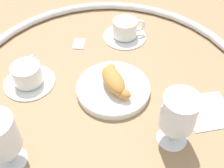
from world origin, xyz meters
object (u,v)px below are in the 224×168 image
object	(u,v)px
croissant_large	(113,81)
folded_napkin	(208,111)
pastry_plate	(112,89)
coffee_cup_near	(28,76)
juice_glass_left	(179,114)
sugar_packet	(79,43)
coffee_cup_far	(125,30)

from	to	relation	value
croissant_large	folded_napkin	distance (m)	0.24
pastry_plate	coffee_cup_near	xyz separation A→B (m)	(-0.15, -0.17, 0.01)
croissant_large	coffee_cup_near	bearing A→B (deg)	-130.21
juice_glass_left	folded_napkin	world-z (taller)	juice_glass_left
juice_glass_left	folded_napkin	distance (m)	0.16
juice_glass_left	sugar_packet	distance (m)	0.43
pastry_plate	juice_glass_left	distance (m)	0.21
croissant_large	sugar_packet	xyz separation A→B (m)	(-0.22, 0.02, -0.04)
juice_glass_left	sugar_packet	xyz separation A→B (m)	(-0.42, -0.02, -0.09)
pastry_plate	croissant_large	size ratio (longest dim) A/B	1.42
pastry_plate	sugar_packet	distance (m)	0.22
pastry_plate	folded_napkin	world-z (taller)	pastry_plate
pastry_plate	coffee_cup_far	world-z (taller)	coffee_cup_far
sugar_packet	juice_glass_left	bearing A→B (deg)	39.88
croissant_large	coffee_cup_far	size ratio (longest dim) A/B	0.99
coffee_cup_near	coffee_cup_far	size ratio (longest dim) A/B	1.00
juice_glass_left	folded_napkin	bearing A→B (deg)	96.03
folded_napkin	coffee_cup_near	bearing A→B (deg)	-134.14
pastry_plate	coffee_cup_far	size ratio (longest dim) A/B	1.41
pastry_plate	croissant_large	xyz separation A→B (m)	(0.00, 0.00, 0.03)
pastry_plate	juice_glass_left	size ratio (longest dim) A/B	1.37
coffee_cup_near	juice_glass_left	bearing A→B (deg)	31.64
croissant_large	coffee_cup_near	world-z (taller)	croissant_large
croissant_large	juice_glass_left	world-z (taller)	juice_glass_left
coffee_cup_far	croissant_large	bearing A→B (deg)	-41.34
coffee_cup_near	juice_glass_left	size ratio (longest dim) A/B	0.97
croissant_large	folded_napkin	size ratio (longest dim) A/B	1.23
juice_glass_left	coffee_cup_far	bearing A→B (deg)	161.88
coffee_cup_near	folded_napkin	size ratio (longest dim) A/B	1.24
croissant_large	folded_napkin	xyz separation A→B (m)	(0.18, 0.16, -0.04)
croissant_large	coffee_cup_far	xyz separation A→B (m)	(-0.18, 0.16, -0.01)
pastry_plate	folded_napkin	xyz separation A→B (m)	(0.18, 0.17, -0.01)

